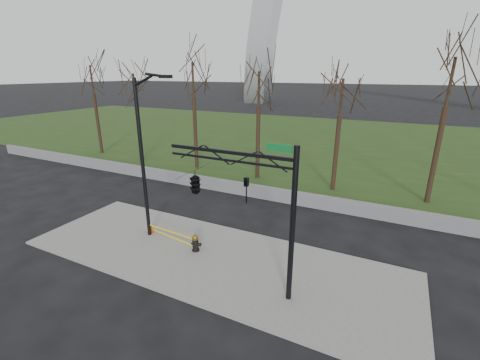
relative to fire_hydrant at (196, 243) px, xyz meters
The scene contains 10 objects.
ground 0.99m from the fire_hydrant, ahead, with size 500.00×500.00×0.00m, color black.
sidewalk 0.97m from the fire_hydrant, ahead, with size 18.00×6.00×0.10m, color slate.
grass_strip 29.87m from the fire_hydrant, 88.39° to the left, with size 120.00×40.00×0.06m, color #1F3914.
guardrail 7.90m from the fire_hydrant, 83.90° to the left, with size 60.00×0.30×0.90m, color #59595B.
tree_row 13.30m from the fire_hydrant, 70.66° to the left, with size 52.64×4.00×9.75m.
fire_hydrant is the anchor object (origin of this frame).
traffic_cone 3.25m from the fire_hydrant, behind, with size 0.34×0.34×0.67m.
street_light 5.08m from the fire_hydrant, behind, with size 2.39×0.48×8.21m.
traffic_signal_mast 4.27m from the fire_hydrant, 35.50° to the right, with size 5.10×2.48×6.00m.
caution_tape 1.60m from the fire_hydrant, behind, with size 3.20×0.50×0.45m.
Camera 1 is at (7.05, -11.00, 8.22)m, focal length 24.01 mm.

